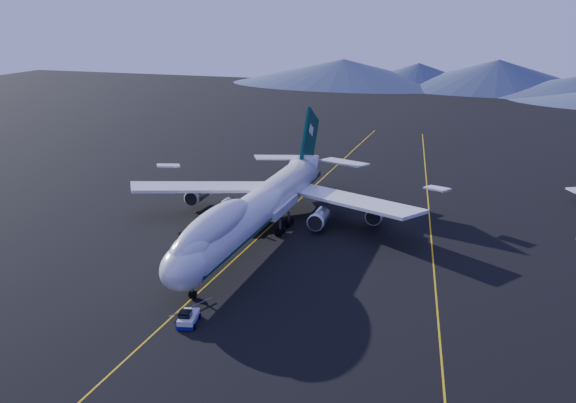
% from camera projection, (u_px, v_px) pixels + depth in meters
% --- Properties ---
extents(ground, '(500.00, 500.00, 0.00)m').
position_uv_depth(ground, '(258.00, 238.00, 117.09)').
color(ground, black).
rests_on(ground, ground).
extents(taxiway_line_main, '(0.25, 220.00, 0.01)m').
position_uv_depth(taxiway_line_main, '(258.00, 238.00, 117.09)').
color(taxiway_line_main, gold).
rests_on(taxiway_line_main, ground).
extents(taxiway_line_side, '(28.08, 198.09, 0.01)m').
position_uv_depth(taxiway_line_side, '(431.00, 238.00, 117.08)').
color(taxiway_line_side, gold).
rests_on(taxiway_line_side, ground).
extents(boeing_747, '(59.62, 72.43, 19.37)m').
position_uv_depth(boeing_747, '(258.00, 207.00, 115.42)').
color(boeing_747, silver).
rests_on(boeing_747, ground).
extents(pushback_tug, '(3.34, 4.88, 1.95)m').
position_uv_depth(pushback_tug, '(189.00, 319.00, 85.41)').
color(pushback_tug, silver).
rests_on(pushback_tug, ground).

